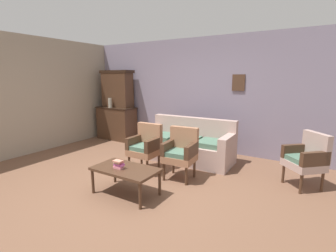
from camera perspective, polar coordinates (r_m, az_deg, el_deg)
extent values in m
plane|color=brown|center=(4.24, -7.79, -13.53)|extent=(7.68, 7.68, 0.00)
cube|color=gray|center=(6.13, 7.75, 7.17)|extent=(6.40, 0.06, 2.70)
cube|color=#472D1E|center=(5.76, 15.95, 9.59)|extent=(0.28, 0.02, 0.36)
cube|color=gray|center=(6.44, -31.10, 5.87)|extent=(0.06, 5.20, 2.70)
cube|color=#472D1E|center=(7.31, -11.74, 0.55)|extent=(1.10, 0.52, 0.90)
cube|color=black|center=(7.24, -11.89, 4.17)|extent=(1.16, 0.55, 0.03)
cube|color=#472D1E|center=(7.25, -11.61, 8.08)|extent=(0.90, 0.36, 0.95)
cube|color=black|center=(7.25, -11.77, 12.15)|extent=(0.99, 0.38, 0.08)
cylinder|color=#A19C8A|center=(7.11, -13.22, 5.21)|extent=(0.10, 0.10, 0.27)
cube|color=tan|center=(5.34, 4.36, -5.80)|extent=(1.95, 0.84, 0.42)
cube|color=tan|center=(5.51, 5.90, -0.47)|extent=(1.94, 0.20, 0.48)
cube|color=tan|center=(4.94, 13.69, -3.51)|extent=(0.18, 0.80, 0.24)
cube|color=tan|center=(5.69, -3.62, -1.30)|extent=(0.18, 0.80, 0.24)
cube|color=#4C705B|center=(5.02, 10.00, -3.96)|extent=(0.52, 0.57, 0.10)
cube|color=#4C705B|center=(5.24, 4.21, -3.19)|extent=(0.52, 0.57, 0.10)
cube|color=#4C705B|center=(5.50, -1.06, -2.46)|extent=(0.52, 0.57, 0.10)
cube|color=#9E6B4C|center=(4.71, -5.55, -5.98)|extent=(0.52, 0.48, 0.12)
cube|color=#4C705B|center=(4.67, -5.72, -4.99)|extent=(0.44, 0.41, 0.10)
cube|color=#9E6B4C|center=(4.79, -4.19, -2.08)|extent=(0.52, 0.10, 0.46)
cube|color=#472D1E|center=(4.54, -3.36, -4.38)|extent=(0.08, 0.48, 0.22)
cube|color=#472D1E|center=(4.80, -7.70, -3.62)|extent=(0.08, 0.48, 0.22)
cylinder|color=#472D1E|center=(4.52, -4.80, -9.67)|extent=(0.04, 0.04, 0.32)
cylinder|color=#472D1E|center=(4.77, -8.93, -8.66)|extent=(0.04, 0.04, 0.32)
cylinder|color=#472D1E|center=(4.81, -2.11, -8.32)|extent=(0.04, 0.04, 0.32)
cylinder|color=#472D1E|center=(5.05, -6.13, -7.46)|extent=(0.04, 0.04, 0.32)
cube|color=#9E6B4C|center=(4.35, 2.67, -7.41)|extent=(0.56, 0.52, 0.12)
cube|color=#4C705B|center=(4.31, 2.57, -6.35)|extent=(0.48, 0.44, 0.10)
cube|color=#9E6B4C|center=(4.45, 3.76, -3.13)|extent=(0.53, 0.14, 0.46)
cube|color=#472D1E|center=(4.22, 5.43, -5.63)|extent=(0.12, 0.49, 0.22)
cube|color=#472D1E|center=(4.39, 0.06, -4.91)|extent=(0.12, 0.49, 0.22)
cylinder|color=#472D1E|center=(4.19, 4.23, -11.41)|extent=(0.04, 0.04, 0.32)
cylinder|color=#472D1E|center=(4.35, -0.97, -10.48)|extent=(0.04, 0.04, 0.32)
cylinder|color=#472D1E|center=(4.52, 6.11, -9.72)|extent=(0.04, 0.04, 0.32)
cylinder|color=#472D1E|center=(4.67, 1.23, -8.95)|extent=(0.04, 0.04, 0.32)
cube|color=tan|center=(4.59, 28.76, -7.83)|extent=(0.71, 0.71, 0.12)
cube|color=#4C705B|center=(4.55, 28.67, -6.79)|extent=(0.60, 0.60, 0.10)
cube|color=tan|center=(4.64, 30.99, -4.12)|extent=(0.43, 0.45, 0.46)
cube|color=#472D1E|center=(4.39, 30.81, -6.55)|extent=(0.41, 0.39, 0.22)
cube|color=#472D1E|center=(4.70, 27.24, -5.09)|extent=(0.41, 0.39, 0.22)
cylinder|color=#472D1E|center=(4.40, 28.33, -11.66)|extent=(0.04, 0.04, 0.32)
cylinder|color=#472D1E|center=(4.70, 25.05, -9.91)|extent=(0.04, 0.04, 0.32)
cylinder|color=#472D1E|center=(4.64, 32.02, -10.86)|extent=(0.04, 0.04, 0.32)
cylinder|color=#472D1E|center=(4.93, 28.66, -9.28)|extent=(0.04, 0.04, 0.32)
cube|color=#472D1E|center=(3.84, -9.78, -9.82)|extent=(1.00, 0.56, 0.04)
cylinder|color=#472D1E|center=(4.37, -12.19, -10.21)|extent=(0.04, 0.04, 0.38)
cylinder|color=#472D1E|center=(3.84, -1.92, -13.08)|extent=(0.04, 0.04, 0.38)
cylinder|color=#472D1E|center=(4.07, -16.95, -12.12)|extent=(0.04, 0.04, 0.38)
cylinder|color=#472D1E|center=(3.49, -6.45, -15.77)|extent=(0.04, 0.04, 0.38)
cube|color=#D37A84|center=(3.83, -11.44, -9.39)|extent=(0.15, 0.07, 0.03)
cube|color=pink|center=(3.83, -11.29, -9.01)|extent=(0.14, 0.09, 0.02)
cube|color=#CF5AB2|center=(3.83, -11.19, -8.70)|extent=(0.16, 0.08, 0.03)
cube|color=tan|center=(3.83, -11.49, -8.32)|extent=(0.11, 0.09, 0.02)
cube|color=#E85874|center=(3.81, -11.20, -8.13)|extent=(0.13, 0.07, 0.02)
cube|color=tan|center=(3.79, -11.45, -7.94)|extent=(0.14, 0.10, 0.02)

